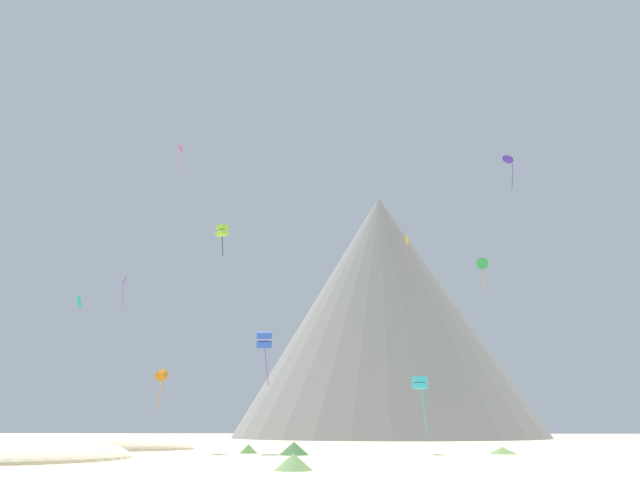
% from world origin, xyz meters
% --- Properties ---
extents(ground_plane, '(400.00, 400.00, 0.00)m').
position_xyz_m(ground_plane, '(0.00, 0.00, 0.00)').
color(ground_plane, beige).
extents(dune_foreground_left, '(18.17, 18.84, 3.17)m').
position_xyz_m(dune_foreground_left, '(-18.58, 9.43, 0.00)').
color(dune_foreground_left, beige).
rests_on(dune_foreground_left, ground_plane).
extents(dune_foreground_right, '(21.66, 17.81, 3.16)m').
position_xyz_m(dune_foreground_right, '(-20.21, 26.02, 0.00)').
color(dune_foreground_right, beige).
rests_on(dune_foreground_right, ground_plane).
extents(bush_far_right, '(2.86, 2.86, 0.89)m').
position_xyz_m(bush_far_right, '(3.22, -0.37, 0.44)').
color(bush_far_right, '#668C4C').
rests_on(bush_far_right, ground_plane).
extents(bush_ridge_crest, '(3.23, 3.23, 0.60)m').
position_xyz_m(bush_ridge_crest, '(19.32, 21.23, 0.30)').
color(bush_ridge_crest, '#668C4C').
rests_on(bush_ridge_crest, ground_plane).
extents(bush_near_left, '(3.22, 3.22, 1.09)m').
position_xyz_m(bush_near_left, '(0.98, 17.43, 0.55)').
color(bush_near_left, '#386633').
rests_on(bush_near_left, ground_plane).
extents(bush_low_patch, '(3.34, 3.34, 1.00)m').
position_xyz_m(bush_low_patch, '(-19.69, 17.86, 0.50)').
color(bush_low_patch, '#568442').
rests_on(bush_low_patch, ground_plane).
extents(bush_scatter_east, '(2.21, 2.21, 0.80)m').
position_xyz_m(bush_scatter_east, '(-3.58, 20.39, 0.40)').
color(bush_scatter_east, '#568442').
rests_on(bush_scatter_east, ground_plane).
extents(rock_massif, '(72.56, 72.56, 60.02)m').
position_xyz_m(rock_massif, '(12.52, 103.49, 27.47)').
color(rock_massif, gray).
rests_on(rock_massif, ground_plane).
extents(kite_indigo_high, '(1.61, 0.88, 5.49)m').
position_xyz_m(kite_indigo_high, '(27.35, 36.73, 36.80)').
color(kite_indigo_high, '#5138B2').
extents(kite_violet_mid, '(1.70, 2.40, 4.80)m').
position_xyz_m(kite_violet_mid, '(-27.83, 43.35, 22.54)').
color(kite_violet_mid, purple).
extents(kite_pink_high, '(0.55, 0.71, 3.50)m').
position_xyz_m(kite_pink_high, '(-12.73, 20.87, 31.20)').
color(kite_pink_high, pink).
extents(kite_blue_low, '(1.49, 1.59, 5.31)m').
position_xyz_m(kite_blue_low, '(-2.78, 22.26, 10.55)').
color(kite_blue_low, blue).
extents(kite_green_mid, '(1.77, 0.74, 4.78)m').
position_xyz_m(kite_green_mid, '(24.71, 46.85, 24.99)').
color(kite_green_mid, green).
extents(kite_teal_mid, '(0.70, 0.66, 1.15)m').
position_xyz_m(kite_teal_mid, '(-22.99, 22.76, 14.99)').
color(kite_teal_mid, teal).
extents(kite_orange_low, '(1.86, 0.95, 5.89)m').
position_xyz_m(kite_orange_low, '(-21.84, 45.85, 9.28)').
color(kite_orange_low, orange).
extents(kite_yellow_high, '(0.57, 0.53, 5.47)m').
position_xyz_m(kite_yellow_high, '(14.06, 48.34, 28.49)').
color(kite_yellow_high, yellow).
extents(kite_lime_mid, '(1.58, 1.61, 3.96)m').
position_xyz_m(kite_lime_mid, '(-9.63, 29.00, 24.84)').
color(kite_lime_mid, '#8CD133').
extents(kite_cyan_low, '(1.46, 1.47, 5.08)m').
position_xyz_m(kite_cyan_low, '(12.34, 21.52, 6.21)').
color(kite_cyan_low, '#33BCDB').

